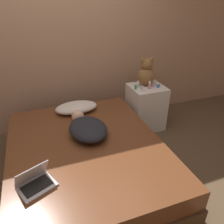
# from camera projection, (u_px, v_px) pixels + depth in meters

# --- Properties ---
(ground_plane) EXTENTS (12.00, 12.00, 0.00)m
(ground_plane) POSITION_uv_depth(u_px,v_px,m) (88.00, 174.00, 2.51)
(ground_plane) COLOR brown
(wall_back) EXTENTS (8.00, 0.06, 2.60)m
(wall_back) POSITION_uv_depth(u_px,v_px,m) (59.00, 39.00, 2.94)
(wall_back) COLOR tan
(wall_back) RESTS_ON ground_plane
(bed) EXTENTS (1.60, 1.97, 0.44)m
(bed) POSITION_uv_depth(u_px,v_px,m) (87.00, 160.00, 2.41)
(bed) COLOR #4C331E
(bed) RESTS_ON ground_plane
(nightstand) EXTENTS (0.49, 0.47, 0.66)m
(nightstand) POSITION_uv_depth(u_px,v_px,m) (146.00, 107.00, 3.29)
(nightstand) COLOR silver
(nightstand) RESTS_ON ground_plane
(pillow) EXTENTS (0.55, 0.32, 0.13)m
(pillow) POSITION_uv_depth(u_px,v_px,m) (76.00, 107.00, 2.89)
(pillow) COLOR beige
(pillow) RESTS_ON bed
(person_lying) EXTENTS (0.48, 0.68, 0.16)m
(person_lying) POSITION_uv_depth(u_px,v_px,m) (87.00, 128.00, 2.43)
(person_lying) COLOR black
(person_lying) RESTS_ON bed
(laptop) EXTENTS (0.34, 0.31, 0.20)m
(laptop) POSITION_uv_depth(u_px,v_px,m) (35.00, 182.00, 1.77)
(laptop) COLOR silver
(laptop) RESTS_ON bed
(teddy_bear) EXTENTS (0.26, 0.26, 0.39)m
(teddy_bear) POSITION_uv_depth(u_px,v_px,m) (146.00, 73.00, 3.12)
(teddy_bear) COLOR brown
(teddy_bear) RESTS_ON nightstand
(bottle_green) EXTENTS (0.03, 0.03, 0.08)m
(bottle_green) POSITION_uv_depth(u_px,v_px,m) (136.00, 86.00, 3.03)
(bottle_green) COLOR #3D8E4C
(bottle_green) RESTS_ON nightstand
(bottle_clear) EXTENTS (0.03, 0.03, 0.07)m
(bottle_clear) POSITION_uv_depth(u_px,v_px,m) (142.00, 89.00, 2.97)
(bottle_clear) COLOR silver
(bottle_clear) RESTS_ON nightstand
(bottle_blue) EXTENTS (0.04, 0.04, 0.06)m
(bottle_blue) POSITION_uv_depth(u_px,v_px,m) (158.00, 85.00, 3.09)
(bottle_blue) COLOR #3866B2
(bottle_blue) RESTS_ON nightstand
(bottle_pink) EXTENTS (0.03, 0.03, 0.11)m
(bottle_pink) POSITION_uv_depth(u_px,v_px,m) (150.00, 85.00, 3.04)
(bottle_pink) COLOR pink
(bottle_pink) RESTS_ON nightstand
(bottle_white) EXTENTS (0.04, 0.04, 0.10)m
(bottle_white) POSITION_uv_depth(u_px,v_px,m) (138.00, 85.00, 3.07)
(bottle_white) COLOR white
(bottle_white) RESTS_ON nightstand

